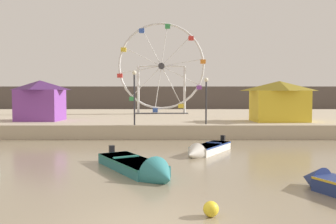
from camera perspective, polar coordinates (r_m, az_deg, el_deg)
quay_promenade at (r=38.24m, az=-0.86°, el=-1.21°), size 110.00×24.55×1.05m
distant_town_skyline at (r=62.92m, az=-0.57°, el=2.05°), size 140.00×3.00×4.40m
motorboat_teal_painted at (r=15.32m, az=-4.20°, el=-8.94°), size 4.10×5.56×1.41m
motorboat_white_red_stripe at (r=20.24m, az=5.82°, el=-5.94°), size 3.18×4.30×1.08m
ferris_wheel_white_frame at (r=40.13m, az=-1.18°, el=6.97°), size 9.79×1.20×10.08m
carnival_booth_yellow_awning at (r=30.93m, az=17.10°, el=1.77°), size 4.73×3.38×3.31m
carnival_booth_purple_stall at (r=32.16m, az=-19.72°, el=1.84°), size 4.03×3.31×3.39m
promenade_lamp_near at (r=27.07m, az=5.95°, el=2.97°), size 0.32×0.32×3.49m
promenade_lamp_far at (r=26.37m, az=-5.48°, el=3.57°), size 0.32×0.32×3.98m
mooring_buoy_orange at (r=10.39m, az=6.71°, el=-15.02°), size 0.44×0.44×0.44m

